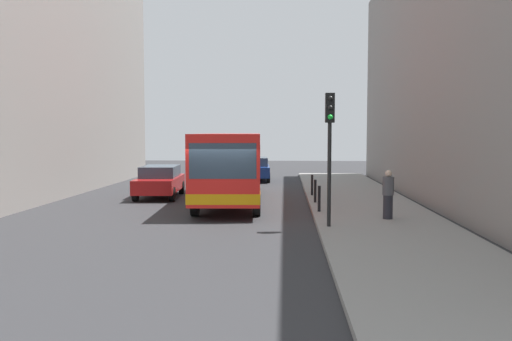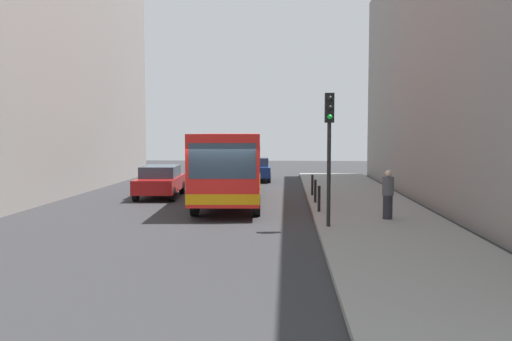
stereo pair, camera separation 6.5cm
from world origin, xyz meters
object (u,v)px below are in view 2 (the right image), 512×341
bollard_near (319,199)px  traffic_light (329,134)px  bollard_mid (315,191)px  bollard_far (312,185)px  car_behind_bus (255,168)px  car_beside_bus (160,181)px  bus (231,163)px  pedestrian_near_signal (388,195)px

bollard_near → traffic_light: bearing=-88.2°
bollard_mid → traffic_light: bearing=-89.0°
bollard_far → car_behind_bus: bearing=109.2°
car_beside_bus → car_behind_bus: (4.00, 9.03, 0.00)m
traffic_light → bollard_near: traffic_light is taller
bus → bollard_far: (3.62, 1.47, -1.10)m
bus → car_beside_bus: bus is taller
bus → pedestrian_near_signal: (5.82, -5.29, -0.76)m
car_beside_bus → traffic_light: 11.34m
bollard_mid → bollard_far: same height
bollard_near → pedestrian_near_signal: bearing=-35.7°
bollard_near → bus: bearing=134.3°
pedestrian_near_signal → bus: bearing=168.7°
pedestrian_near_signal → car_behind_bus: bearing=139.7°
bus → car_beside_bus: (-3.55, 1.55, -0.94)m
bollard_far → bollard_mid: bearing=-90.0°
bus → bollard_near: size_ratio=11.72×
car_behind_bus → pedestrian_near_signal: (5.38, -15.87, 0.18)m
bus → car_beside_bus: 3.99m
car_behind_bus → bollard_near: size_ratio=4.73×
car_behind_bus → bollard_mid: 12.13m
traffic_light → bus: bearing=118.5°
bus → bollard_mid: bearing=160.0°
bollard_far → bus: bearing=-158.0°
bus → bollard_far: bearing=-160.8°
bus → bollard_far: 4.06m
traffic_light → bollard_mid: traffic_light is taller
bollard_far → pedestrian_near_signal: bearing=-72.0°
bus → pedestrian_near_signal: 7.90m
traffic_light → bollard_far: traffic_light is taller
car_beside_bus → bollard_far: size_ratio=4.73×
bus → car_behind_bus: size_ratio=2.48×
car_beside_bus → bollard_mid: bearing=156.3°
traffic_light → bollard_near: size_ratio=4.32×
bollard_mid → bollard_far: 2.59m
car_behind_bus → traffic_light: (3.28, -17.44, 2.22)m
traffic_light → pedestrian_near_signal: traffic_light is taller
bus → traffic_light: traffic_light is taller
traffic_light → pedestrian_near_signal: bearing=36.7°
car_beside_bus → car_behind_bus: 9.87m
traffic_light → bollard_far: 8.66m
bus → bollard_near: bus is taller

